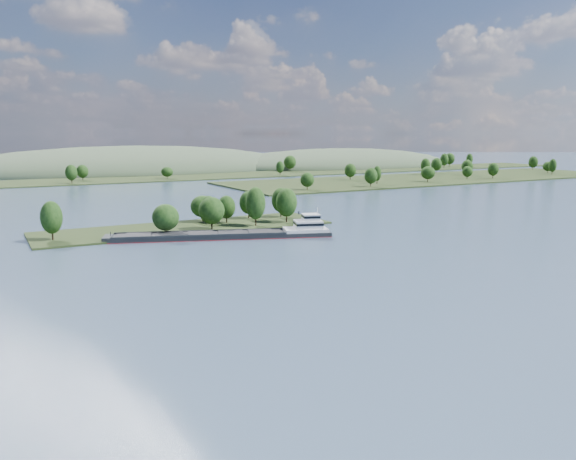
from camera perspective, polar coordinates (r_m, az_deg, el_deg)
ground at (r=141.94m, az=-2.45°, el=-3.40°), size 1800.00×1800.00×0.00m
tree_island at (r=196.83m, az=-8.29°, el=1.42°), size 100.00×32.17×14.80m
right_bank at (r=422.86m, az=15.09°, el=5.18°), size 320.00×90.00×14.33m
back_shoreline at (r=411.42m, az=-18.60°, el=4.85°), size 900.00×60.00×14.79m
hill_east at (r=573.46m, az=5.29°, el=6.49°), size 260.00×140.00×36.00m
hill_west at (r=519.25m, az=-15.39°, el=5.85°), size 320.00×160.00×44.00m
cargo_barge at (r=177.25m, az=-5.28°, el=-0.39°), size 69.07×31.11×9.51m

